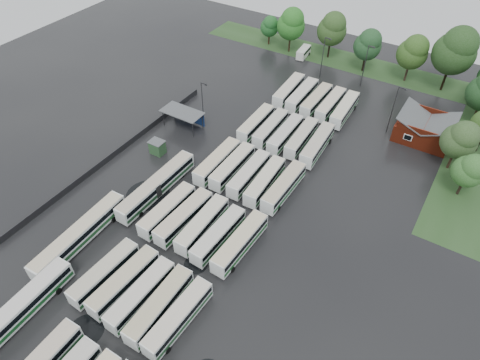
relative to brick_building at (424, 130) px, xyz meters
The scene contains 51 objects.
ground 49.08m from the brick_building, 119.30° to the right, with size 160.00×160.00×0.00m, color black.
brick_building is the anchor object (origin of this frame).
wash_shed 46.14m from the brick_building, 153.27° to the right, with size 8.20×4.20×3.58m.
utility_hut 50.26m from the brick_building, 143.11° to the right, with size 2.70×2.20×2.62m.
grass_strip_north 31.19m from the brick_building, 134.96° to the left, with size 80.00×10.00×0.01m, color #26451E.
grass_strip_east 10.17m from the brick_building, ahead, with size 10.00×50.00×0.01m, color #26451E.
west_fence 57.83m from the brick_building, 143.04° to the right, with size 0.10×50.00×1.20m, color #2D2D30.
bus_r1c0 62.10m from the brick_building, 117.06° to the right, with size 2.77×10.99×3.03m.
bus_r1c1 60.38m from the brick_building, 114.47° to the right, with size 2.90×11.31×3.12m.
bus_r1c2 59.40m from the brick_building, 111.57° to the right, with size 2.58×11.13×3.09m.
bus_r1c3 58.32m from the brick_building, 108.72° to the right, with size 2.67×11.43×3.17m.
bus_r1c4 57.45m from the brick_building, 105.88° to the right, with size 2.69×11.19×3.10m.
bus_r2c0 50.51m from the brick_building, 124.13° to the right, with size 2.67×11.21×3.10m.
bus_r2c1 48.71m from the brick_building, 121.28° to the right, with size 2.90×11.44×3.16m.
bus_r2c2 46.85m from the brick_building, 118.11° to the right, with size 2.58×11.17×3.10m.
bus_r2c3 45.82m from the brick_building, 114.35° to the right, with size 2.67×11.02×3.05m.
bus_r2c4 44.10m from the brick_building, 110.47° to the right, with size 2.78×11.54×3.19m.
bus_r3c0 39.91m from the brick_building, 135.09° to the right, with size 2.51×11.51×3.20m.
bus_r3c1 37.66m from the brick_building, 132.36° to the right, with size 2.47×11.28×3.14m.
bus_r3c2 35.57m from the brick_building, 128.18° to the right, with size 2.52×11.03×3.06m.
bus_r3c3 33.81m from the brick_building, 123.79° to the right, with size 2.88×11.21×3.09m.
bus_r3c4 31.71m from the brick_building, 119.26° to the right, with size 2.55×11.41×3.17m.
bus_r4c0 31.94m from the brick_building, 152.97° to the right, with size 2.52×10.99×3.05m.
bus_r4c1 29.09m from the brick_building, 150.17° to the right, with size 2.61×10.95×3.03m.
bus_r4c2 26.42m from the brick_building, 146.17° to the right, with size 2.52×11.10×3.08m.
bus_r4c3 23.57m from the brick_building, 143.11° to the right, with size 2.76×11.03×3.05m.
bus_r4c4 21.23m from the brick_building, 136.73° to the right, with size 3.01×11.61×3.20m.
bus_r5c0 28.52m from the brick_building, behind, with size 2.97×11.65×3.22m.
bus_r5c1 25.24m from the brick_building, behind, with size 2.64×11.56×3.21m.
bus_r5c2 21.93m from the brick_building, behind, with size 2.47×11.16×3.10m.
bus_r5c3 18.77m from the brick_building, behind, with size 2.41×11.06×3.07m.
bus_r5c4 15.61m from the brick_building, behind, with size 2.89×11.44×3.16m.
artic_bus_west_a 73.52m from the brick_building, 116.89° to the right, with size 2.87×16.77×3.10m.
artic_bus_west_b 50.88m from the brick_building, 130.87° to the right, with size 2.60×16.92×3.14m.
artic_bus_west_c 63.66m from the brick_building, 124.56° to the right, with size 2.93×17.05×3.15m.
minibus 38.61m from the brick_building, 151.68° to the left, with size 2.40×5.43×2.31m.
tree_north_0 48.95m from the brick_building, 155.94° to the left, with size 4.65×4.65×7.70m.
tree_north_1 43.06m from the brick_building, 153.52° to the left, with size 6.87×6.87×11.38m.
tree_north_2 36.05m from the brick_building, 143.19° to the left, with size 7.00×7.00×11.60m.
tree_north_3 27.41m from the brick_building, 134.25° to the left, with size 6.29×6.29×10.42m.
tree_north_4 22.59m from the brick_building, 114.09° to the left, with size 6.71×6.71×11.11m.
tree_north_5 21.66m from the brick_building, 92.44° to the left, with size 8.92×8.92×14.77m.
tree_east_0 15.85m from the brick_building, 53.28° to the right, with size 5.17×5.14×8.52m.
tree_east_1 10.08m from the brick_building, 45.07° to the right, with size 6.05×6.05×10.02m.
lamp_post_ne 7.62m from the brick_building, 165.13° to the right, with size 1.56×0.30×10.13m.
lamp_post_nw 42.50m from the brick_building, 154.65° to the right, with size 1.44×0.28×9.36m.
lamp_post_back_w 28.45m from the brick_building, 157.31° to the left, with size 1.52×0.30×9.88m.
lamp_post_back_e 20.94m from the brick_building, 144.04° to the left, with size 1.52×0.30×9.84m.
puddle_0 67.02m from the brick_building, 112.05° to the right, with size 4.57×4.57×0.01m, color black.
puddle_2 52.61m from the brick_building, 131.04° to the right, with size 7.28×7.28×0.01m, color black.
puddle_3 50.67m from the brick_building, 112.57° to the right, with size 3.44×3.44×0.01m, color black.
Camera 1 is at (29.08, -31.50, 50.00)m, focal length 32.00 mm.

